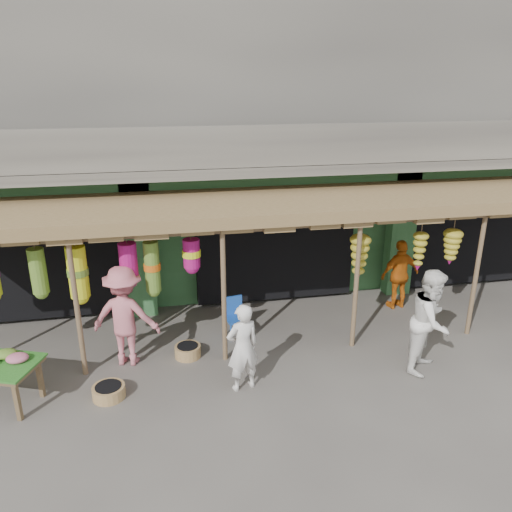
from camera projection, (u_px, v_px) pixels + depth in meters
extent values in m
plane|color=#514C47|center=(300.00, 345.00, 9.77)|extent=(80.00, 80.00, 0.00)
cube|color=gray|center=(251.00, 75.00, 12.69)|extent=(16.00, 6.00, 4.00)
cube|color=#2D6033|center=(250.00, 207.00, 14.01)|extent=(16.00, 5.70, 3.00)
cube|color=gray|center=(282.00, 168.00, 10.21)|extent=(16.00, 0.90, 0.22)
cube|color=gray|center=(288.00, 146.00, 9.67)|extent=(16.00, 0.10, 0.80)
cube|color=#2D6033|center=(277.00, 181.00, 10.69)|extent=(16.00, 0.35, 0.35)
cube|color=yellow|center=(29.00, 197.00, 9.73)|extent=(1.70, 0.06, 0.55)
cube|color=#B21414|center=(29.00, 197.00, 9.69)|extent=(1.30, 0.02, 0.30)
cube|color=black|center=(49.00, 248.00, 11.15)|extent=(3.60, 2.00, 2.50)
cube|color=black|center=(267.00, 235.00, 12.08)|extent=(3.60, 2.00, 2.50)
cube|color=black|center=(454.00, 224.00, 13.00)|extent=(3.60, 2.00, 2.50)
cube|color=#2D6033|center=(139.00, 249.00, 10.59)|extent=(0.60, 0.35, 3.00)
cube|color=#2D6033|center=(400.00, 233.00, 11.71)|extent=(0.60, 0.35, 3.00)
cylinder|color=brown|center=(77.00, 307.00, 8.40)|extent=(0.09, 0.09, 2.60)
cylinder|color=brown|center=(224.00, 295.00, 8.86)|extent=(0.09, 0.09, 2.60)
cylinder|color=brown|center=(356.00, 284.00, 9.33)|extent=(0.09, 0.09, 2.60)
cylinder|color=brown|center=(476.00, 274.00, 9.79)|extent=(0.09, 0.09, 2.60)
cylinder|color=brown|center=(293.00, 226.00, 8.69)|extent=(12.90, 0.08, 0.08)
cylinder|color=brown|center=(133.00, 237.00, 8.60)|extent=(5.50, 0.06, 0.06)
cube|color=brown|center=(291.00, 201.00, 9.69)|extent=(14.00, 2.70, 0.22)
cube|color=brown|center=(17.00, 402.00, 7.54)|extent=(0.09, 0.09, 0.65)
cube|color=brown|center=(40.00, 379.00, 8.11)|extent=(0.09, 0.09, 0.65)
ellipsoid|color=#CF6786|center=(17.00, 358.00, 7.80)|extent=(0.34, 0.28, 0.14)
ellipsoid|color=olive|center=(6.00, 354.00, 7.92)|extent=(0.34, 0.28, 0.14)
cylinder|color=#1B4DB0|center=(231.00, 333.00, 9.86)|extent=(0.03, 0.03, 0.36)
cylinder|color=#1B4DB0|center=(247.00, 330.00, 9.98)|extent=(0.03, 0.03, 0.36)
cylinder|color=#1B4DB0|center=(226.00, 326.00, 10.15)|extent=(0.03, 0.03, 0.36)
cylinder|color=#1B4DB0|center=(241.00, 323.00, 10.26)|extent=(0.03, 0.03, 0.36)
cube|color=#1B4DB0|center=(236.00, 319.00, 9.99)|extent=(0.44, 0.44, 0.05)
cube|color=#1B4DB0|center=(233.00, 305.00, 10.08)|extent=(0.38, 0.10, 0.41)
cylinder|color=#9E7647|center=(109.00, 392.00, 8.16)|extent=(0.54, 0.54, 0.21)
cylinder|color=olive|center=(188.00, 351.00, 9.35)|extent=(0.52, 0.52, 0.22)
imported|color=white|center=(243.00, 347.00, 8.18)|extent=(0.64, 0.51, 1.54)
imported|color=white|center=(431.00, 321.00, 8.70)|extent=(1.15, 1.15, 1.89)
imported|color=#CB6113|center=(400.00, 274.00, 11.14)|extent=(0.98, 0.52, 1.60)
imported|color=#CE6D79|center=(125.00, 316.00, 8.90)|extent=(1.36, 1.00, 1.88)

